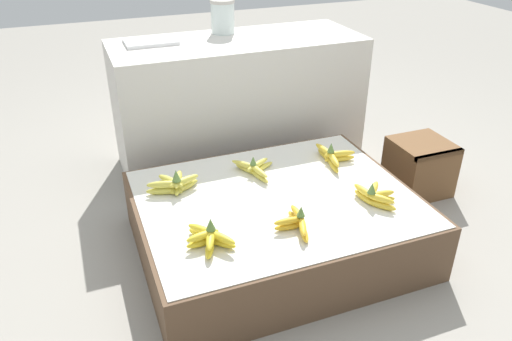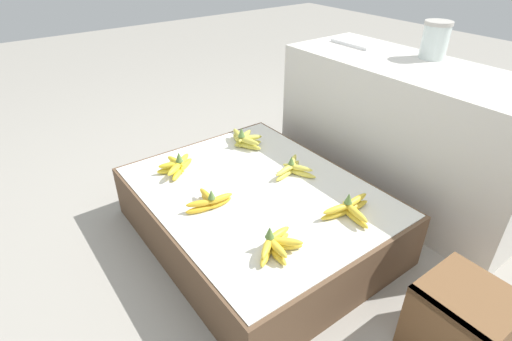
{
  "view_description": "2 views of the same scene",
  "coord_description": "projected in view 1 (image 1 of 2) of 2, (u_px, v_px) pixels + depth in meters",
  "views": [
    {
      "loc": [
        -0.73,
        -1.64,
        1.4
      ],
      "look_at": [
        -0.08,
        0.04,
        0.4
      ],
      "focal_mm": 35.0,
      "sensor_mm": 36.0,
      "label": 1
    },
    {
      "loc": [
        1.2,
        -0.89,
        1.29
      ],
      "look_at": [
        -0.12,
        0.09,
        0.28
      ],
      "focal_mm": 28.0,
      "sensor_mm": 36.0,
      "label": 2
    }
  ],
  "objects": [
    {
      "name": "ground_plane",
      "position": [
        275.0,
        247.0,
        2.25
      ],
      "size": [
        10.0,
        10.0,
        0.0
      ],
      "primitive_type": "plane",
      "color": "gray"
    },
    {
      "name": "display_platform",
      "position": [
        276.0,
        223.0,
        2.18
      ],
      "size": [
        1.17,
        0.93,
        0.27
      ],
      "color": "brown",
      "rests_on": "ground_plane"
    },
    {
      "name": "back_vendor_table",
      "position": [
        239.0,
        103.0,
        2.82
      ],
      "size": [
        1.35,
        0.52,
        0.72
      ],
      "color": "beige",
      "rests_on": "ground_plane"
    },
    {
      "name": "wooden_crate",
      "position": [
        419.0,
        167.0,
        2.62
      ],
      "size": [
        0.28,
        0.28,
        0.28
      ],
      "color": "brown",
      "rests_on": "ground_plane"
    },
    {
      "name": "banana_bunch_front_left",
      "position": [
        209.0,
        238.0,
        1.81
      ],
      "size": [
        0.18,
        0.21,
        0.11
      ],
      "color": "yellow",
      "rests_on": "display_platform"
    },
    {
      "name": "banana_bunch_front_midleft",
      "position": [
        297.0,
        222.0,
        1.9
      ],
      "size": [
        0.13,
        0.21,
        0.1
      ],
      "color": "gold",
      "rests_on": "display_platform"
    },
    {
      "name": "banana_bunch_front_midright",
      "position": [
        374.0,
        196.0,
        2.07
      ],
      "size": [
        0.14,
        0.2,
        0.11
      ],
      "color": "gold",
      "rests_on": "display_platform"
    },
    {
      "name": "banana_bunch_middle_left",
      "position": [
        174.0,
        184.0,
        2.15
      ],
      "size": [
        0.24,
        0.16,
        0.11
      ],
      "color": "gold",
      "rests_on": "display_platform"
    },
    {
      "name": "banana_bunch_middle_midleft",
      "position": [
        255.0,
        168.0,
        2.28
      ],
      "size": [
        0.2,
        0.22,
        0.09
      ],
      "color": "#DBCC4C",
      "rests_on": "display_platform"
    },
    {
      "name": "banana_bunch_middle_midright",
      "position": [
        332.0,
        156.0,
        2.38
      ],
      "size": [
        0.17,
        0.25,
        0.1
      ],
      "color": "gold",
      "rests_on": "display_platform"
    },
    {
      "name": "glass_jar",
      "position": [
        223.0,
        16.0,
        2.72
      ],
      "size": [
        0.13,
        0.13,
        0.18
      ],
      "color": "silver",
      "rests_on": "back_vendor_table"
    },
    {
      "name": "foam_tray_white",
      "position": [
        151.0,
        41.0,
        2.57
      ],
      "size": [
        0.26,
        0.19,
        0.02
      ],
      "color": "white",
      "rests_on": "back_vendor_table"
    }
  ]
}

